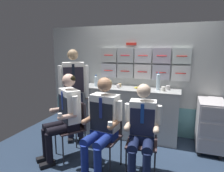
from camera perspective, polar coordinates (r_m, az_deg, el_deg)
The scene contains 18 objects.
ground at distance 3.08m, azimuth 4.01°, elevation -23.09°, with size 4.80×4.80×0.04m, color #233146.
galley_bulkhead at distance 3.95m, azimuth 9.60°, elevation 1.53°, with size 4.20×0.14×2.15m.
galley_counter at distance 3.87m, azimuth 4.95°, elevation -7.52°, with size 1.88×0.53×0.96m.
service_trolley at distance 3.72m, azimuth 26.56°, elevation -9.75°, with size 0.40×0.65×0.86m.
folding_chair_left at distance 3.22m, azimuth -10.69°, elevation -10.38°, with size 0.56×0.56×0.87m.
crew_member_left at distance 3.10m, azimuth -13.55°, elevation -7.40°, with size 0.65×0.70×1.33m.
folding_chair_right at distance 2.89m, azimuth -1.34°, elevation -12.73°, with size 0.44×0.45×0.87m.
crew_member_right at distance 2.69m, azimuth -2.95°, elevation -10.09°, with size 0.51×0.66×1.32m.
folding_chair_near_trolley at distance 2.80m, azimuth 8.93°, elevation -13.66°, with size 0.44×0.44×0.87m.
crew_member_near_trolley at distance 2.59m, azimuth 8.70°, elevation -12.10°, with size 0.48×0.61×1.26m.
crew_member_standing at distance 3.60m, azimuth -10.99°, elevation -0.44°, with size 0.47×0.39×1.69m.
water_bottle_clear at distance 3.88m, azimuth -4.67°, elevation 1.48°, with size 0.07×0.07×0.23m.
water_bottle_tall at distance 3.63m, azimuth 13.29°, elevation 1.28°, with size 0.07×0.07×0.32m.
paper_cup_blue at distance 3.69m, azimuth 15.93°, elevation -0.46°, with size 0.07×0.07×0.08m.
paper_cup_tan at distance 3.71m, azimuth 1.77°, elevation -0.08°, with size 0.06×0.06×0.06m.
espresso_cup_small at distance 3.57m, azimuth 14.74°, elevation -0.78°, with size 0.07×0.07×0.08m.
coffee_cup_white at distance 3.83m, azimuth 2.26°, elevation 0.28°, with size 0.07×0.07×0.06m.
snack_banana at distance 3.69m, azimuth 7.68°, elevation -0.47°, with size 0.17×0.10×0.04m.
Camera 1 is at (0.67, -2.46, 1.70)m, focal length 31.43 mm.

